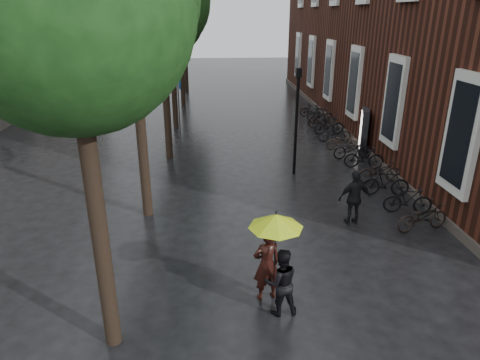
{
  "coord_description": "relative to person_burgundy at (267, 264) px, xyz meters",
  "views": [
    {
      "loc": [
        -1.85,
        -6.16,
        6.34
      ],
      "look_at": [
        -1.06,
        6.05,
        1.53
      ],
      "focal_mm": 32.0,
      "sensor_mm": 36.0,
      "label": 1
    }
  ],
  "objects": [
    {
      "name": "ad_lightbox",
      "position": [
        5.98,
        10.89,
        0.16
      ],
      "size": [
        0.32,
        1.41,
        2.13
      ],
      "rotation": [
        0.0,
        0.0,
        -0.31
      ],
      "color": "black",
      "rests_on": "ground"
    },
    {
      "name": "street_trees",
      "position": [
        -3.3,
        13.67,
        5.43
      ],
      "size": [
        4.33,
        34.03,
        8.91
      ],
      "color": "black",
      "rests_on": "ground"
    },
    {
      "name": "brick_building",
      "position": [
        11.16,
        17.22,
        5.08
      ],
      "size": [
        10.2,
        33.2,
        12.0
      ],
      "color": "#38160F",
      "rests_on": "ground"
    },
    {
      "name": "parked_bicycles",
      "position": [
        5.27,
        10.38,
        -0.44
      ],
      "size": [
        2.05,
        16.44,
        1.03
      ],
      "color": "black",
      "rests_on": "ground"
    },
    {
      "name": "pedestrian_walking",
      "position": [
        3.24,
        3.65,
        -0.02
      ],
      "size": [
        1.08,
        0.55,
        1.78
      ],
      "primitive_type": "imported",
      "rotation": [
        0.0,
        0.0,
        3.25
      ],
      "color": "black",
      "rests_on": "ground"
    },
    {
      "name": "person_burgundy",
      "position": [
        0.0,
        0.0,
        0.0
      ],
      "size": [
        0.76,
        0.6,
        1.83
      ],
      "primitive_type": "imported",
      "rotation": [
        0.0,
        0.0,
        3.42
      ],
      "color": "black",
      "rests_on": "ground"
    },
    {
      "name": "lime_umbrella",
      "position": [
        0.14,
        -0.23,
        1.24
      ],
      "size": [
        1.21,
        1.21,
        1.78
      ],
      "rotation": [
        0.0,
        0.0,
        -0.36
      ],
      "color": "black",
      "rests_on": "ground"
    },
    {
      "name": "person_black",
      "position": [
        0.26,
        -0.55,
        -0.11
      ],
      "size": [
        0.82,
        0.66,
        1.6
      ],
      "primitive_type": "imported",
      "rotation": [
        0.0,
        0.0,
        3.21
      ],
      "color": "black",
      "rests_on": "ground"
    },
    {
      "name": "cycle_sign",
      "position": [
        -2.97,
        15.26,
        1.04
      ],
      "size": [
        0.16,
        0.54,
        2.96
      ],
      "rotation": [
        0.0,
        0.0,
        0.25
      ],
      "color": "#262628",
      "rests_on": "ground"
    },
    {
      "name": "lamp_post",
      "position": [
        2.2,
        8.27,
        1.73
      ],
      "size": [
        0.22,
        0.22,
        4.35
      ],
      "rotation": [
        0.0,
        0.0,
        0.37
      ],
      "color": "black",
      "rests_on": "ground"
    }
  ]
}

